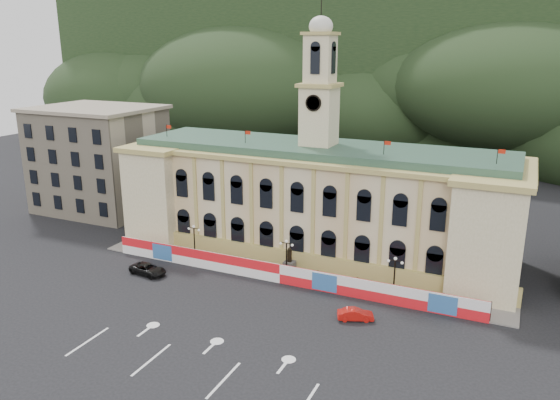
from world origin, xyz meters
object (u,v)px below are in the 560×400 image
at_px(statue, 289,266).
at_px(lamp_center, 286,255).
at_px(black_suv, 148,269).
at_px(red_sedan, 355,314).

height_order(statue, lamp_center, lamp_center).
bearing_deg(black_suv, statue, -58.92).
bearing_deg(statue, black_suv, -155.19).
bearing_deg(statue, lamp_center, -90.00).
distance_m(statue, lamp_center, 2.14).
xyz_separation_m(statue, lamp_center, (0.00, -1.00, 1.89)).
xyz_separation_m(statue, red_sedan, (11.54, -8.31, -0.53)).
distance_m(lamp_center, red_sedan, 13.87).
relative_size(lamp_center, black_suv, 0.95).
relative_size(red_sedan, black_suv, 0.78).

